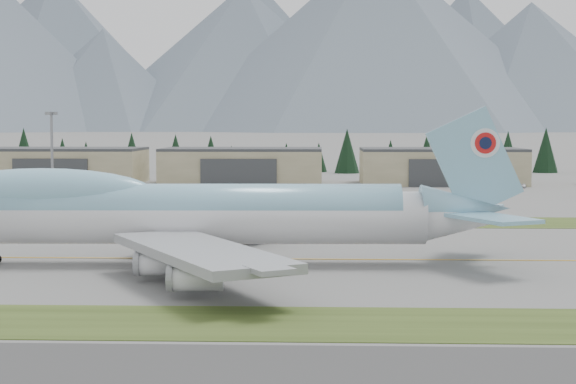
{
  "coord_description": "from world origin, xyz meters",
  "views": [
    {
      "loc": [
        8.34,
        -116.55,
        18.02
      ],
      "look_at": [
        3.71,
        13.15,
        8.0
      ],
      "focal_mm": 55.0,
      "sensor_mm": 36.0,
      "label": 1
    }
  ],
  "objects_px": {
    "hangar_center": "(242,166)",
    "service_vehicle_b": "(316,191)",
    "service_vehicle_a": "(218,190)",
    "service_vehicle_c": "(523,188)",
    "hangar_left": "(63,165)",
    "hangar_right": "(441,166)",
    "boeing_747_freighter": "(191,213)"
  },
  "relations": [
    {
      "from": "hangar_center",
      "to": "service_vehicle_b",
      "type": "xyz_separation_m",
      "value": [
        22.49,
        -30.72,
        -5.39
      ]
    },
    {
      "from": "service_vehicle_a",
      "to": "service_vehicle_c",
      "type": "height_order",
      "value": "service_vehicle_a"
    },
    {
      "from": "service_vehicle_c",
      "to": "service_vehicle_b",
      "type": "bearing_deg",
      "value": -148.83
    },
    {
      "from": "hangar_center",
      "to": "hangar_left",
      "type": "bearing_deg",
      "value": 180.0
    },
    {
      "from": "hangar_right",
      "to": "service_vehicle_c",
      "type": "distance_m",
      "value": 26.94
    },
    {
      "from": "hangar_center",
      "to": "hangar_right",
      "type": "distance_m",
      "value": 60.0
    },
    {
      "from": "boeing_747_freighter",
      "to": "hangar_center",
      "type": "height_order",
      "value": "boeing_747_freighter"
    },
    {
      "from": "service_vehicle_a",
      "to": "hangar_left",
      "type": "bearing_deg",
      "value": 163.41
    },
    {
      "from": "service_vehicle_b",
      "to": "service_vehicle_a",
      "type": "bearing_deg",
      "value": 114.28
    },
    {
      "from": "boeing_747_freighter",
      "to": "hangar_left",
      "type": "height_order",
      "value": "boeing_747_freighter"
    },
    {
      "from": "hangar_right",
      "to": "service_vehicle_a",
      "type": "relative_size",
      "value": 13.04
    },
    {
      "from": "service_vehicle_a",
      "to": "service_vehicle_b",
      "type": "xyz_separation_m",
      "value": [
        26.71,
        -2.18,
        0.0
      ]
    },
    {
      "from": "boeing_747_freighter",
      "to": "hangar_center",
      "type": "xyz_separation_m",
      "value": [
        -6.91,
        154.62,
        -1.31
      ]
    },
    {
      "from": "hangar_center",
      "to": "service_vehicle_a",
      "type": "xyz_separation_m",
      "value": [
        -4.23,
        -28.54,
        -5.39
      ]
    },
    {
      "from": "service_vehicle_b",
      "to": "boeing_747_freighter",
      "type": "bearing_deg",
      "value": -158.21
    },
    {
      "from": "hangar_left",
      "to": "hangar_center",
      "type": "height_order",
      "value": "same"
    },
    {
      "from": "service_vehicle_c",
      "to": "boeing_747_freighter",
      "type": "bearing_deg",
      "value": -101.12
    },
    {
      "from": "hangar_left",
      "to": "service_vehicle_c",
      "type": "bearing_deg",
      "value": -6.68
    },
    {
      "from": "hangar_center",
      "to": "service_vehicle_c",
      "type": "bearing_deg",
      "value": -11.13
    },
    {
      "from": "service_vehicle_b",
      "to": "service_vehicle_c",
      "type": "relative_size",
      "value": 1.01
    },
    {
      "from": "hangar_right",
      "to": "boeing_747_freighter",
      "type": "bearing_deg",
      "value": -108.95
    },
    {
      "from": "hangar_right",
      "to": "service_vehicle_b",
      "type": "bearing_deg",
      "value": -140.68
    },
    {
      "from": "hangar_left",
      "to": "hangar_right",
      "type": "height_order",
      "value": "same"
    },
    {
      "from": "boeing_747_freighter",
      "to": "hangar_center",
      "type": "distance_m",
      "value": 154.78
    },
    {
      "from": "hangar_right",
      "to": "service_vehicle_c",
      "type": "height_order",
      "value": "hangar_right"
    },
    {
      "from": "boeing_747_freighter",
      "to": "service_vehicle_c",
      "type": "distance_m",
      "value": 157.38
    },
    {
      "from": "boeing_747_freighter",
      "to": "service_vehicle_c",
      "type": "relative_size",
      "value": 20.77
    },
    {
      "from": "hangar_center",
      "to": "boeing_747_freighter",
      "type": "bearing_deg",
      "value": -87.44
    },
    {
      "from": "hangar_center",
      "to": "hangar_right",
      "type": "bearing_deg",
      "value": 0.0
    },
    {
      "from": "service_vehicle_b",
      "to": "service_vehicle_c",
      "type": "bearing_deg",
      "value": -46.88
    },
    {
      "from": "boeing_747_freighter",
      "to": "service_vehicle_b",
      "type": "height_order",
      "value": "boeing_747_freighter"
    },
    {
      "from": "boeing_747_freighter",
      "to": "service_vehicle_a",
      "type": "relative_size",
      "value": 20.81
    }
  ]
}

